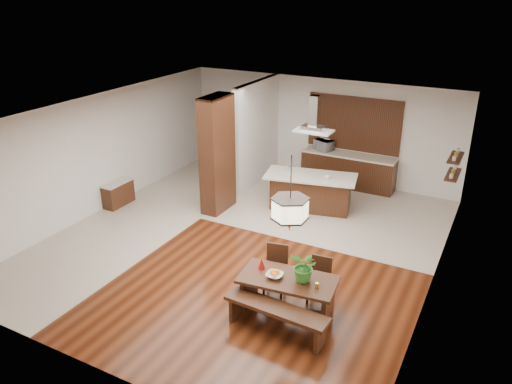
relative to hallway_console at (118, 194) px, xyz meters
The scene contains 25 objects.
room_shell 4.20m from the hallway_console, ahead, with size 9.00×9.04×2.92m.
tile_hallway 1.12m from the hallway_console, 10.68° to the right, with size 2.50×9.00×0.01m, color #C2B3A2.
tile_kitchen 5.57m from the hallway_console, 24.44° to the left, with size 5.50×4.00×0.01m, color #C2B3A2.
soffit_band 4.60m from the hallway_console, ahead, with size 8.00×9.00×0.02m, color #351A0D.
partition_pier 2.85m from the hallway_console, 22.54° to the left, with size 0.45×1.00×2.90m, color black.
partition_stub 4.09m from the hallway_console, 52.14° to the left, with size 0.18×2.40×2.90m, color silver.
hallway_console is the anchor object (origin of this frame).
hallway_doorway 4.41m from the hallway_console, 75.20° to the left, with size 1.10×0.20×2.10m, color black.
rear_counter 6.26m from the hallway_console, 39.75° to the left, with size 2.60×0.62×0.95m.
kitchen_window 6.58m from the hallway_console, 41.53° to the left, with size 2.60×0.08×1.50m, color #A96132.
shelf_lower 8.12m from the hallway_console, 17.35° to the left, with size 0.26×0.90×0.04m, color black.
shelf_upper 8.18m from the hallway_console, 17.35° to the left, with size 0.26×0.90×0.04m, color black.
dining_table 6.10m from the hallway_console, 20.15° to the right, with size 1.74×1.00×0.69m.
dining_bench 6.39m from the hallway_console, 24.97° to the right, with size 1.79×0.39×0.50m, color black, non-canonical shape.
dining_chair_left 5.51m from the hallway_console, 17.33° to the right, with size 0.40×0.40×0.92m, color black, non-canonical shape.
dining_chair_right 6.28m from the hallway_console, 14.33° to the right, with size 0.37×0.37×0.85m, color black, non-canonical shape.
pendant_lantern 6.40m from the hallway_console, 20.15° to the right, with size 0.64×0.64×1.31m, color #FFF1C3, non-canonical shape.
foliage_plant 6.38m from the hallway_console, 18.91° to the right, with size 0.50×0.43×0.56m, color #337B29.
fruit_bowl 5.94m from the hallway_console, 21.58° to the right, with size 0.29×0.29×0.07m, color beige.
napkin_cone 5.60m from the hallway_console, 21.47° to the right, with size 0.13×0.13×0.21m, color #9E0F0B.
gold_ornament 6.64m from the hallway_console, 18.89° to the right, with size 0.06×0.06×0.09m, color gold.
kitchen_island 4.93m from the hallway_console, 24.98° to the left, with size 2.39×1.42×0.93m.
range_hood 5.37m from the hallway_console, 25.02° to the left, with size 0.90×0.55×0.87m, color silver, non-canonical shape.
island_cup 5.33m from the hallway_console, 22.32° to the left, with size 0.14×0.14×0.11m, color silver.
microwave 5.76m from the hallway_console, 44.81° to the left, with size 0.53×0.36×0.29m, color #B5B8BD.
Camera 1 is at (4.81, -8.57, 5.37)m, focal length 35.00 mm.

